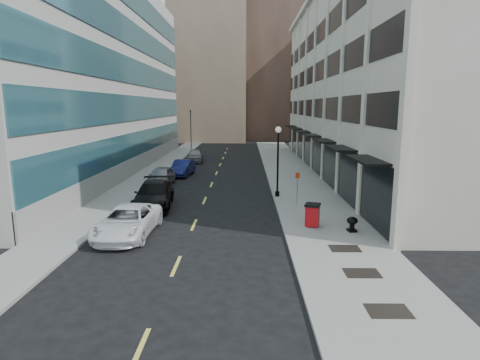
{
  "coord_description": "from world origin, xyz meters",
  "views": [
    {
      "loc": [
        2.94,
        -14.07,
        6.7
      ],
      "look_at": [
        2.6,
        11.24,
        2.02
      ],
      "focal_mm": 30.0,
      "sensor_mm": 36.0,
      "label": 1
    }
  ],
  "objects_px": {
    "car_white_van": "(128,221)",
    "trash_bin": "(312,214)",
    "car_grey_sedan": "(195,156)",
    "traffic_signal": "(191,113)",
    "urn_planter": "(352,223)",
    "car_black_pickup": "(154,195)",
    "lamppost": "(278,155)",
    "sign_post": "(297,183)",
    "car_blue_sedan": "(183,168)",
    "car_silver_sedan": "(161,176)"
  },
  "relations": [
    {
      "from": "car_black_pickup",
      "to": "trash_bin",
      "type": "relative_size",
      "value": 4.59
    },
    {
      "from": "traffic_signal",
      "to": "car_blue_sedan",
      "type": "distance_m",
      "value": 24.12
    },
    {
      "from": "car_white_van",
      "to": "car_silver_sedan",
      "type": "height_order",
      "value": "car_silver_sedan"
    },
    {
      "from": "lamppost",
      "to": "sign_post",
      "type": "height_order",
      "value": "lamppost"
    },
    {
      "from": "car_grey_sedan",
      "to": "urn_planter",
      "type": "bearing_deg",
      "value": -72.0
    },
    {
      "from": "car_grey_sedan",
      "to": "lamppost",
      "type": "bearing_deg",
      "value": -71.29
    },
    {
      "from": "traffic_signal",
      "to": "car_grey_sedan",
      "type": "distance_m",
      "value": 14.82
    },
    {
      "from": "car_silver_sedan",
      "to": "traffic_signal",
      "type": "bearing_deg",
      "value": 94.04
    },
    {
      "from": "car_white_van",
      "to": "trash_bin",
      "type": "relative_size",
      "value": 4.35
    },
    {
      "from": "car_black_pickup",
      "to": "car_silver_sedan",
      "type": "bearing_deg",
      "value": 92.44
    },
    {
      "from": "car_black_pickup",
      "to": "car_silver_sedan",
      "type": "relative_size",
      "value": 1.25
    },
    {
      "from": "car_grey_sedan",
      "to": "trash_bin",
      "type": "bearing_deg",
      "value": -74.89
    },
    {
      "from": "car_blue_sedan",
      "to": "trash_bin",
      "type": "distance_m",
      "value": 19.8
    },
    {
      "from": "urn_planter",
      "to": "car_white_van",
      "type": "bearing_deg",
      "value": -177.98
    },
    {
      "from": "car_silver_sedan",
      "to": "car_grey_sedan",
      "type": "bearing_deg",
      "value": 87.42
    },
    {
      "from": "traffic_signal",
      "to": "car_black_pickup",
      "type": "height_order",
      "value": "traffic_signal"
    },
    {
      "from": "trash_bin",
      "to": "urn_planter",
      "type": "xyz_separation_m",
      "value": [
        1.96,
        -0.91,
        -0.21
      ]
    },
    {
      "from": "car_silver_sedan",
      "to": "lamppost",
      "type": "distance_m",
      "value": 10.9
    },
    {
      "from": "car_black_pickup",
      "to": "urn_planter",
      "type": "xyz_separation_m",
      "value": [
        11.8,
        -5.66,
        -0.22
      ]
    },
    {
      "from": "car_white_van",
      "to": "car_black_pickup",
      "type": "relative_size",
      "value": 0.95
    },
    {
      "from": "car_black_pickup",
      "to": "urn_planter",
      "type": "distance_m",
      "value": 13.09
    },
    {
      "from": "traffic_signal",
      "to": "car_blue_sedan",
      "type": "xyz_separation_m",
      "value": [
        2.3,
        -23.49,
        -4.96
      ]
    },
    {
      "from": "traffic_signal",
      "to": "lamppost",
      "type": "distance_m",
      "value": 34.95
    },
    {
      "from": "car_black_pickup",
      "to": "car_silver_sedan",
      "type": "xyz_separation_m",
      "value": [
        -1.06,
        7.42,
        -0.05
      ]
    },
    {
      "from": "car_silver_sedan",
      "to": "car_white_van",
      "type": "bearing_deg",
      "value": -83.95
    },
    {
      "from": "traffic_signal",
      "to": "trash_bin",
      "type": "bearing_deg",
      "value": -73.38
    },
    {
      "from": "car_black_pickup",
      "to": "car_grey_sedan",
      "type": "bearing_deg",
      "value": 84.28
    },
    {
      "from": "trash_bin",
      "to": "car_black_pickup",
      "type": "bearing_deg",
      "value": 173.07
    },
    {
      "from": "traffic_signal",
      "to": "car_black_pickup",
      "type": "xyz_separation_m",
      "value": [
        2.3,
        -35.93,
        -4.87
      ]
    },
    {
      "from": "lamppost",
      "to": "urn_planter",
      "type": "distance_m",
      "value": 9.42
    },
    {
      "from": "car_white_van",
      "to": "lamppost",
      "type": "relative_size",
      "value": 1.07
    },
    {
      "from": "car_black_pickup",
      "to": "sign_post",
      "type": "bearing_deg",
      "value": -5.55
    },
    {
      "from": "car_blue_sedan",
      "to": "sign_post",
      "type": "height_order",
      "value": "sign_post"
    },
    {
      "from": "sign_post",
      "to": "traffic_signal",
      "type": "bearing_deg",
      "value": 129.84
    },
    {
      "from": "car_white_van",
      "to": "urn_planter",
      "type": "xyz_separation_m",
      "value": [
        11.8,
        0.42,
        -0.14
      ]
    },
    {
      "from": "lamppost",
      "to": "urn_planter",
      "type": "relative_size",
      "value": 6.57
    },
    {
      "from": "car_black_pickup",
      "to": "trash_bin",
      "type": "height_order",
      "value": "car_black_pickup"
    },
    {
      "from": "lamppost",
      "to": "car_white_van",
      "type": "bearing_deg",
      "value": -133.82
    },
    {
      "from": "car_silver_sedan",
      "to": "car_grey_sedan",
      "type": "relative_size",
      "value": 1.02
    },
    {
      "from": "car_grey_sedan",
      "to": "lamppost",
      "type": "relative_size",
      "value": 0.88
    },
    {
      "from": "sign_post",
      "to": "car_silver_sedan",
      "type": "bearing_deg",
      "value": 166.77
    },
    {
      "from": "urn_planter",
      "to": "sign_post",
      "type": "bearing_deg",
      "value": 111.15
    },
    {
      "from": "car_black_pickup",
      "to": "trash_bin",
      "type": "bearing_deg",
      "value": -31.45
    },
    {
      "from": "car_black_pickup",
      "to": "car_silver_sedan",
      "type": "distance_m",
      "value": 7.49
    },
    {
      "from": "car_black_pickup",
      "to": "sign_post",
      "type": "relative_size",
      "value": 2.48
    },
    {
      "from": "car_white_van",
      "to": "urn_planter",
      "type": "bearing_deg",
      "value": 3.58
    },
    {
      "from": "car_grey_sedan",
      "to": "trash_bin",
      "type": "height_order",
      "value": "car_grey_sedan"
    },
    {
      "from": "traffic_signal",
      "to": "lamppost",
      "type": "height_order",
      "value": "traffic_signal"
    },
    {
      "from": "car_grey_sedan",
      "to": "traffic_signal",
      "type": "bearing_deg",
      "value": 94.48
    },
    {
      "from": "car_black_pickup",
      "to": "sign_post",
      "type": "xyz_separation_m",
      "value": [
        9.6,
        0.03,
        0.82
      ]
    }
  ]
}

